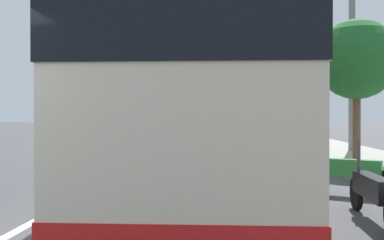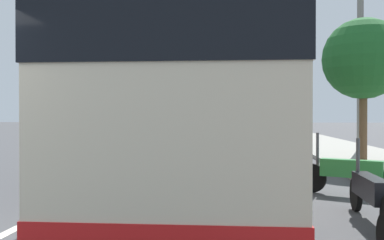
{
  "view_description": "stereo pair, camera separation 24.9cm",
  "coord_description": "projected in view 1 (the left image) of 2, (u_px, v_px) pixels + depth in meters",
  "views": [
    {
      "loc": [
        -4.27,
        -2.89,
        1.59
      ],
      "look_at": [
        4.51,
        -2.2,
        1.51
      ],
      "focal_mm": 41.58,
      "sensor_mm": 36.0,
      "label": 1
    },
    {
      "loc": [
        -4.25,
        -3.14,
        1.59
      ],
      "look_at": [
        4.51,
        -2.2,
        1.51
      ],
      "focal_mm": 41.58,
      "sensor_mm": 36.0,
      "label": 2
    }
  ],
  "objects": [
    {
      "name": "sidewalk_curb",
      "position": [
        381.0,
        165.0,
        13.86
      ],
      "size": [
        110.0,
        3.6,
        0.14
      ],
      "primitive_type": "cube",
      "color": "gray",
      "rests_on": "ground"
    },
    {
      "name": "lane_divider_line",
      "position": [
        138.0,
        165.0,
        14.47
      ],
      "size": [
        110.0,
        0.16,
        0.01
      ],
      "primitive_type": "cube",
      "color": "silver",
      "rests_on": "ground"
    },
    {
      "name": "coach_bus",
      "position": [
        202.0,
        96.0,
        9.69
      ],
      "size": [
        12.09,
        2.78,
        3.52
      ],
      "rotation": [
        0.0,
        0.0,
        0.02
      ],
      "color": "beige",
      "rests_on": "ground"
    },
    {
      "name": "motorcycle_nearest_curb",
      "position": [
        372.0,
        192.0,
        6.66
      ],
      "size": [
        2.32,
        0.26,
        1.23
      ],
      "rotation": [
        0.0,
        0.0,
        -0.02
      ],
      "color": "black",
      "rests_on": "ground"
    },
    {
      "name": "motorcycle_mid_row",
      "position": [
        349.0,
        172.0,
        8.9
      ],
      "size": [
        1.05,
        2.01,
        1.25
      ],
      "rotation": [
        0.0,
        0.0,
        1.11
      ],
      "color": "black",
      "rests_on": "ground"
    },
    {
      "name": "car_ahead_same_lane",
      "position": [
        222.0,
        127.0,
        36.38
      ],
      "size": [
        4.57,
        2.04,
        1.58
      ],
      "rotation": [
        0.0,
        0.0,
        0.06
      ],
      "color": "#2D7238",
      "rests_on": "ground"
    },
    {
      "name": "car_side_street",
      "position": [
        174.0,
        124.0,
        47.58
      ],
      "size": [
        4.12,
        2.15,
        1.52
      ],
      "rotation": [
        0.0,
        0.0,
        3.08
      ],
      "color": "navy",
      "rests_on": "ground"
    },
    {
      "name": "car_oncoming",
      "position": [
        214.0,
        130.0,
        28.33
      ],
      "size": [
        4.07,
        2.11,
        1.5
      ],
      "rotation": [
        0.0,
        0.0,
        0.07
      ],
      "color": "red",
      "rests_on": "ground"
    },
    {
      "name": "car_far_distant",
      "position": [
        160.0,
        128.0,
        33.55
      ],
      "size": [
        4.03,
        2.13,
        1.43
      ],
      "rotation": [
        0.0,
        0.0,
        3.07
      ],
      "color": "navy",
      "rests_on": "ground"
    },
    {
      "name": "roadside_tree_mid_block",
      "position": [
        357.0,
        60.0,
        14.32
      ],
      "size": [
        2.59,
        2.59,
        4.72
      ],
      "color": "brown",
      "rests_on": "ground"
    },
    {
      "name": "utility_pole",
      "position": [
        352.0,
        71.0,
        18.88
      ],
      "size": [
        0.26,
        0.26,
        7.0
      ],
      "primitive_type": "cylinder",
      "color": "slate",
      "rests_on": "ground"
    }
  ]
}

